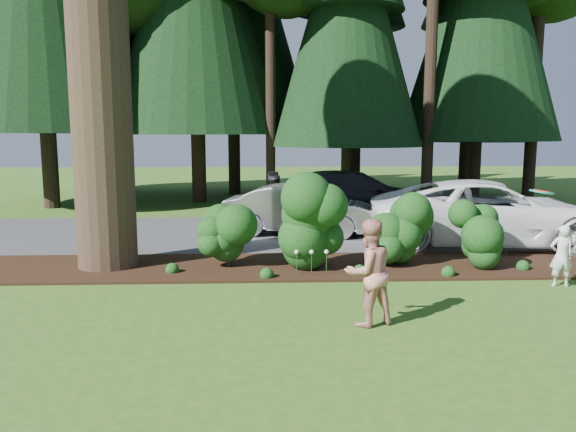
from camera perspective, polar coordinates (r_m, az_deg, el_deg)
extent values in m
plane|color=#305819|center=(9.10, 5.57, -10.03)|extent=(80.00, 80.00, 0.00)
cube|color=black|center=(12.19, 3.48, -5.10)|extent=(16.00, 2.50, 0.05)
cube|color=#38383A|center=(16.34, 1.98, -1.66)|extent=(22.00, 6.00, 0.03)
sphere|color=#133A12|center=(11.98, -6.04, -2.27)|extent=(1.08, 1.08, 1.08)
cylinder|color=black|center=(12.08, -6.00, -4.65)|extent=(0.08, 0.08, 0.30)
sphere|color=#133A12|center=(11.75, 2.67, -1.08)|extent=(1.35, 1.35, 1.35)
cylinder|color=black|center=(11.90, 2.64, -4.81)|extent=(0.08, 0.08, 0.30)
sphere|color=#133A12|center=(12.35, 10.90, -1.28)|extent=(1.26, 1.26, 1.26)
cylinder|color=black|center=(12.47, 10.81, -4.34)|extent=(0.08, 0.08, 0.30)
sphere|color=#133A12|center=(12.71, 19.02, -1.82)|extent=(1.17, 1.17, 1.17)
cylinder|color=black|center=(12.82, 18.90, -4.30)|extent=(0.08, 0.08, 0.30)
cylinder|color=#133A12|center=(11.27, 0.88, -5.03)|extent=(0.01, 0.01, 0.50)
sphere|color=white|center=(11.21, 0.88, -3.69)|extent=(0.09, 0.09, 0.09)
cylinder|color=#133A12|center=(11.29, 2.40, -5.02)|extent=(0.01, 0.01, 0.50)
sphere|color=white|center=(11.23, 2.41, -3.68)|extent=(0.09, 0.09, 0.09)
cylinder|color=#133A12|center=(11.32, 3.92, -4.99)|extent=(0.01, 0.01, 0.50)
sphere|color=white|center=(11.26, 3.94, -3.66)|extent=(0.09, 0.09, 0.09)
cylinder|color=black|center=(24.10, -23.01, 12.59)|extent=(0.50, 0.50, 9.80)
cone|color=black|center=(24.50, -23.40, 19.12)|extent=(6.16, 6.16, 10.50)
cylinder|color=black|center=(23.82, -16.76, 12.10)|extent=(0.50, 0.50, 9.10)
cylinder|color=black|center=(23.83, -9.31, 14.03)|extent=(0.50, 0.50, 10.50)
cylinder|color=black|center=(22.10, -1.81, 12.31)|extent=(0.50, 0.50, 8.75)
cylinder|color=black|center=(23.43, 5.77, 15.06)|extent=(0.50, 0.50, 11.20)
cylinder|color=black|center=(24.90, 12.43, 12.49)|extent=(0.50, 0.50, 9.45)
cylinder|color=black|center=(24.31, 19.29, 13.98)|extent=(0.50, 0.50, 10.85)
cylinder|color=black|center=(27.06, 22.69, 12.08)|extent=(0.50, 0.50, 9.80)
cylinder|color=black|center=(28.01, -16.82, 13.65)|extent=(0.50, 0.50, 11.20)
cone|color=black|center=(28.50, -17.11, 20.06)|extent=(7.04, 7.04, 12.00)
cylinder|color=black|center=(26.68, -5.23, 13.49)|extent=(0.50, 0.50, 10.50)
cone|color=black|center=(27.11, -5.32, 19.82)|extent=(6.60, 6.60, 11.25)
cylinder|color=black|center=(28.11, 7.59, 14.63)|extent=(0.50, 0.50, 11.90)
cylinder|color=black|center=(28.82, 17.81, 12.40)|extent=(0.50, 0.50, 10.15)
cone|color=black|center=(29.19, 18.07, 18.08)|extent=(6.38, 6.38, 10.88)
imported|color=#B6B6BB|center=(15.85, 1.30, 0.65)|extent=(4.46, 2.30, 1.40)
imported|color=white|center=(15.16, 19.75, 0.30)|extent=(6.31, 3.59, 1.66)
imported|color=black|center=(18.37, 6.71, 2.03)|extent=(5.65, 2.33, 1.64)
imported|color=silver|center=(11.76, 26.02, -3.65)|extent=(0.46, 0.33, 1.18)
imported|color=red|center=(8.51, 8.19, -5.69)|extent=(0.95, 0.85, 1.62)
cylinder|color=#18877A|center=(11.53, 24.37, 2.25)|extent=(0.44, 0.44, 0.10)
cylinder|color=#FF3715|center=(11.53, 24.37, 2.32)|extent=(0.31, 0.31, 0.07)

